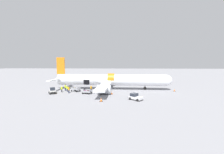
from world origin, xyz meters
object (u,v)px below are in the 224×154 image
baggage_cart_loading (76,89)px  suitcase_on_tarmac_upright (85,90)px  baggage_cart_queued (87,92)px  baggage_tug_lead (52,91)px  ground_crew_driver (69,90)px  ground_crew_loader_b (62,89)px  ground_crew_helper (91,89)px  baggage_tug_mid (135,97)px  ground_crew_supervisor (65,87)px  airplane (110,80)px  ground_crew_loader_a (67,88)px

baggage_cart_loading → suitcase_on_tarmac_upright: (2.24, 0.76, -0.24)m
baggage_cart_queued → suitcase_on_tarmac_upright: bearing=117.0°
baggage_tug_lead → baggage_cart_loading: bearing=34.6°
ground_crew_driver → baggage_cart_queued: bearing=-2.5°
ground_crew_loader_b → ground_crew_helper: size_ratio=0.94×
baggage_tug_mid → baggage_cart_queued: baggage_tug_mid is taller
ground_crew_driver → baggage_tug_lead: bearing=-166.1°
suitcase_on_tarmac_upright → ground_crew_helper: bearing=-26.5°
baggage_cart_queued → ground_crew_loader_b: 7.54m
ground_crew_helper → ground_crew_supervisor: bearing=171.6°
ground_crew_supervisor → ground_crew_helper: 7.84m
baggage_tug_mid → baggage_cart_loading: baggage_tug_mid is taller
ground_crew_loader_b → suitcase_on_tarmac_upright: size_ratio=2.18×
baggage_tug_mid → suitcase_on_tarmac_upright: (-13.46, 8.71, -0.27)m
baggage_tug_lead → ground_crew_supervisor: 4.53m
baggage_cart_loading → suitcase_on_tarmac_upright: bearing=18.8°
baggage_cart_queued → suitcase_on_tarmac_upright: baggage_cart_queued is taller
airplane → baggage_tug_lead: airplane is taller
ground_crew_loader_b → baggage_tug_lead: bearing=-126.2°
ground_crew_driver → ground_crew_helper: size_ratio=0.99×
ground_crew_driver → ground_crew_supervisor: 4.03m
airplane → baggage_tug_lead: size_ratio=13.11×
baggage_cart_loading → ground_crew_loader_b: 3.70m
baggage_tug_lead → suitcase_on_tarmac_upright: bearing=30.2°
baggage_cart_loading → ground_crew_driver: size_ratio=1.96×
baggage_tug_lead → baggage_cart_loading: size_ratio=0.79×
baggage_tug_lead → ground_crew_driver: 4.05m
baggage_cart_queued → ground_crew_helper: size_ratio=1.92×
baggage_cart_queued → ground_crew_driver: size_ratio=1.93×
baggage_tug_mid → baggage_cart_queued: 12.86m
ground_crew_loader_b → ground_crew_driver: (2.42, -1.08, 0.05)m
ground_crew_loader_b → suitcase_on_tarmac_upright: ground_crew_loader_b is taller
ground_crew_supervisor → ground_crew_driver: bearing=-54.1°
baggage_tug_mid → ground_crew_loader_a: ground_crew_loader_a is taller
baggage_tug_lead → baggage_cart_loading: (4.94, 3.41, -0.11)m
ground_crew_supervisor → suitcase_on_tarmac_upright: 5.65m
ground_crew_loader_b → ground_crew_driver: size_ratio=0.94×
ground_crew_loader_a → ground_crew_driver: (1.36, -2.15, 0.09)m
baggage_cart_loading → ground_crew_supervisor: bearing=166.1°
airplane → baggage_tug_mid: 14.06m
ground_crew_supervisor → baggage_cart_queued: bearing=-25.4°
baggage_cart_queued → ground_crew_helper: bearing=80.1°
baggage_cart_loading → ground_crew_loader_a: 2.40m
baggage_tug_lead → ground_crew_loader_b: (1.50, 2.05, 0.19)m
ground_crew_driver → ground_crew_supervisor: bearing=125.9°
airplane → ground_crew_helper: (-4.61, -4.54, -1.79)m
baggage_tug_lead → ground_crew_supervisor: (1.56, 4.24, 0.28)m
airplane → baggage_tug_lead: 16.01m
baggage_cart_loading → ground_crew_loader_b: ground_crew_loader_b is taller
ground_crew_loader_a → airplane: bearing=21.6°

